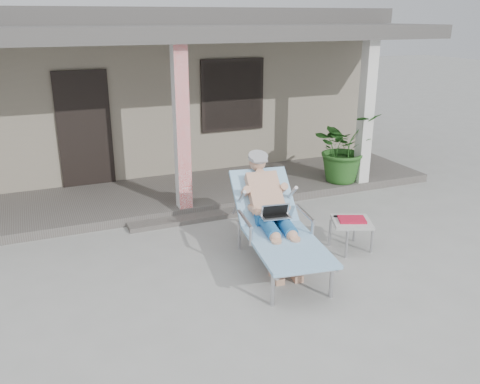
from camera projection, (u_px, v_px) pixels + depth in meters
name	position (u px, v px, depth m)	size (l,w,h in m)	color
ground	(233.00, 271.00, 6.62)	(60.00, 60.00, 0.00)	#9E9E99
house	(128.00, 84.00, 11.73)	(10.40, 5.40, 3.30)	gray
porch_deck	(171.00, 195.00, 9.21)	(10.00, 2.00, 0.15)	#605B56
porch_overhang	(165.00, 39.00, 8.27)	(10.00, 2.30, 2.85)	silver
porch_step	(190.00, 219.00, 8.22)	(2.00, 0.30, 0.07)	#605B56
lounger	(274.00, 199.00, 6.62)	(1.12, 2.26, 1.43)	#B7B7BC
side_table	(352.00, 223.00, 7.11)	(0.69, 0.69, 0.47)	#B5B6B0
potted_palm	(344.00, 147.00, 9.56)	(1.18, 1.02, 1.31)	#26591E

